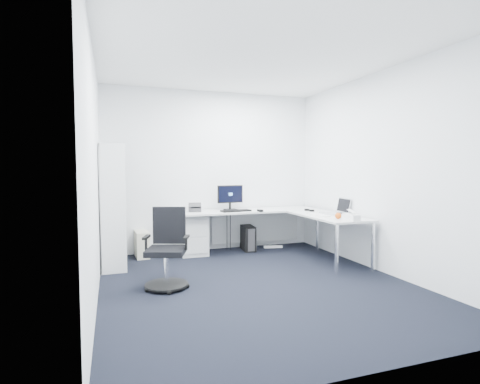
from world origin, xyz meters
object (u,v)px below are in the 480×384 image
object	(u,v)px
l_desk	(256,234)
monitor	(230,197)
bookshelf	(113,206)
task_chair	(166,249)
laptop	(331,206)

from	to	relation	value
l_desk	monitor	world-z (taller)	monitor
bookshelf	task_chair	size ratio (longest dim) A/B	1.85
task_chair	laptop	xyz separation A→B (m)	(2.60, 0.60, 0.36)
bookshelf	laptop	size ratio (longest dim) A/B	4.85
l_desk	monitor	bearing A→B (deg)	126.41
monitor	laptop	xyz separation A→B (m)	(1.30, -1.02, -0.09)
bookshelf	laptop	distance (m)	3.24
laptop	monitor	bearing A→B (deg)	144.87
monitor	laptop	bearing A→B (deg)	-43.42
l_desk	task_chair	distance (m)	2.00
bookshelf	task_chair	world-z (taller)	bookshelf
l_desk	laptop	size ratio (longest dim) A/B	6.75
l_desk	task_chair	world-z (taller)	task_chair
task_chair	monitor	world-z (taller)	monitor
monitor	laptop	size ratio (longest dim) A/B	1.26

